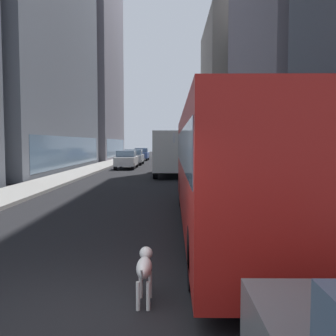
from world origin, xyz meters
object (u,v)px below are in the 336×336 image
object	(u,v)px
car_white_van	(127,160)
car_black_suv	(185,155)
transit_bus	(230,162)
box_truck	(171,152)
car_red_coupe	(189,159)
car_blue_hatchback	(142,154)
dalmatian_dog	(145,267)
car_silver_sedan	(134,157)

from	to	relation	value
car_white_van	car_black_suv	xyz separation A→B (m)	(5.60, 12.62, -0.00)
transit_bus	car_black_suv	world-z (taller)	transit_bus
transit_bus	car_black_suv	xyz separation A→B (m)	(0.00, 35.67, -0.96)
car_white_van	box_truck	world-z (taller)	box_truck
car_white_van	car_red_coupe	bearing A→B (deg)	12.47
transit_bus	car_blue_hatchback	distance (m)	39.60
car_blue_hatchback	dalmatian_dog	world-z (taller)	car_blue_hatchback
car_black_suv	car_red_coupe	bearing A→B (deg)	-90.00
transit_bus	car_blue_hatchback	size ratio (longest dim) A/B	2.86
car_blue_hatchback	car_black_suv	bearing A→B (deg)	-32.14
transit_bus	car_red_coupe	size ratio (longest dim) A/B	2.68
car_red_coupe	car_silver_sedan	world-z (taller)	same
car_black_suv	box_truck	xyz separation A→B (m)	(-1.60, -19.32, 0.85)
car_white_van	car_silver_sedan	bearing A→B (deg)	90.00
car_red_coupe	box_truck	size ratio (longest dim) A/B	0.57
car_blue_hatchback	box_truck	world-z (taller)	box_truck
transit_bus	car_red_coupe	world-z (taller)	transit_bus
car_silver_sedan	car_blue_hatchback	world-z (taller)	same
car_silver_sedan	dalmatian_dog	distance (m)	34.13
transit_bus	box_truck	world-z (taller)	same
transit_bus	car_white_van	distance (m)	23.74
car_blue_hatchback	transit_bus	bearing A→B (deg)	-81.87
car_red_coupe	dalmatian_dog	size ratio (longest dim) A/B	4.47
car_silver_sedan	box_truck	world-z (taller)	box_truck
car_black_suv	car_blue_hatchback	bearing A→B (deg)	147.86
car_red_coupe	car_white_van	size ratio (longest dim) A/B	1.00
car_white_van	car_blue_hatchback	world-z (taller)	same
car_black_suv	box_truck	world-z (taller)	box_truck
car_black_suv	dalmatian_dog	bearing A→B (deg)	-92.73
car_silver_sedan	car_white_van	xyz separation A→B (m)	(0.00, -6.23, -0.00)
car_black_suv	car_blue_hatchback	world-z (taller)	same
car_silver_sedan	car_black_suv	bearing A→B (deg)	48.78
car_silver_sedan	car_blue_hatchback	bearing A→B (deg)	90.00
car_silver_sedan	car_white_van	bearing A→B (deg)	-90.00
car_white_van	car_black_suv	world-z (taller)	same
car_red_coupe	dalmatian_dog	world-z (taller)	car_red_coupe
car_silver_sedan	car_blue_hatchback	xyz separation A→B (m)	(-0.00, 9.91, -0.00)
transit_bus	car_silver_sedan	distance (m)	29.83
dalmatian_dog	car_red_coupe	bearing A→B (deg)	86.20
car_white_van	dalmatian_dog	distance (m)	27.95
car_silver_sedan	dalmatian_dog	bearing A→B (deg)	-83.81
car_red_coupe	car_black_suv	bearing A→B (deg)	90.00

